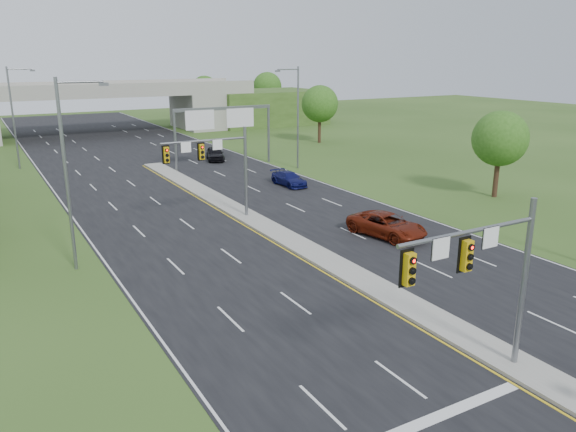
# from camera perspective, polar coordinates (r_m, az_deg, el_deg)

# --- Properties ---
(ground) EXTENTS (240.00, 240.00, 0.00)m
(ground) POSITION_cam_1_polar(r_m,az_deg,el_deg) (25.25, 21.93, -13.89)
(ground) COLOR #324E1C
(ground) RESTS_ON ground
(road) EXTENTS (24.00, 160.00, 0.02)m
(road) POSITION_cam_1_polar(r_m,az_deg,el_deg) (52.66, -8.93, 2.52)
(road) COLOR black
(road) RESTS_ON ground
(median) EXTENTS (2.00, 54.00, 0.16)m
(median) POSITION_cam_1_polar(r_m,az_deg,el_deg) (41.99, -3.04, -0.64)
(median) COLOR gray
(median) RESTS_ON road
(lane_markings) EXTENTS (23.72, 160.00, 0.01)m
(lane_markings) POSITION_cam_1_polar(r_m,az_deg,el_deg) (46.95, -6.95, 0.97)
(lane_markings) COLOR gold
(lane_markings) RESTS_ON road
(signal_mast_near) EXTENTS (6.62, 0.60, 7.00)m
(signal_mast_near) POSITION_cam_1_polar(r_m,az_deg,el_deg) (21.63, 19.59, -4.89)
(signal_mast_near) COLOR slate
(signal_mast_near) RESTS_ON ground
(signal_mast_far) EXTENTS (6.62, 0.60, 7.00)m
(signal_mast_far) POSITION_cam_1_polar(r_m,az_deg,el_deg) (41.71, -7.13, 5.69)
(signal_mast_far) COLOR slate
(signal_mast_far) RESTS_ON ground
(sign_gantry) EXTENTS (11.58, 0.44, 6.67)m
(sign_gantry) POSITION_cam_1_polar(r_m,az_deg,el_deg) (63.33, -6.69, 9.66)
(sign_gantry) COLOR slate
(sign_gantry) RESTS_ON ground
(overpass) EXTENTS (80.00, 14.00, 8.10)m
(overpass) POSITION_cam_1_polar(r_m,az_deg,el_deg) (95.12, -18.97, 9.98)
(overpass) COLOR gray
(overpass) RESTS_ON ground
(lightpole_l_mid) EXTENTS (2.85, 0.25, 11.00)m
(lightpole_l_mid) POSITION_cam_1_polar(r_m,az_deg,el_deg) (33.87, -21.36, 4.70)
(lightpole_l_mid) COLOR slate
(lightpole_l_mid) RESTS_ON ground
(lightpole_l_far) EXTENTS (2.85, 0.25, 11.00)m
(lightpole_l_far) POSITION_cam_1_polar(r_m,az_deg,el_deg) (68.44, -26.02, 9.37)
(lightpole_l_far) COLOR slate
(lightpole_l_far) RESTS_ON ground
(lightpole_r_far) EXTENTS (2.85, 0.25, 11.00)m
(lightpole_r_far) POSITION_cam_1_polar(r_m,az_deg,el_deg) (61.83, 0.86, 10.42)
(lightpole_r_far) COLOR slate
(lightpole_r_far) RESTS_ON ground
(tree_r_near) EXTENTS (4.80, 4.80, 7.60)m
(tree_r_near) POSITION_cam_1_polar(r_m,az_deg,el_deg) (52.29, 20.75, 7.36)
(tree_r_near) COLOR #382316
(tree_r_near) RESTS_ON ground
(tree_r_mid) EXTENTS (5.20, 5.20, 8.12)m
(tree_r_mid) POSITION_cam_1_polar(r_m,az_deg,el_deg) (81.25, 3.25, 11.30)
(tree_r_mid) COLOR #382316
(tree_r_mid) RESTS_ON ground
(tree_back_c) EXTENTS (5.60, 5.60, 8.32)m
(tree_back_c) POSITION_cam_1_polar(r_m,az_deg,el_deg) (115.13, -8.45, 12.53)
(tree_back_c) COLOR #382316
(tree_back_c) RESTS_ON ground
(tree_back_d) EXTENTS (6.00, 6.00, 8.85)m
(tree_back_d) POSITION_cam_1_polar(r_m,az_deg,el_deg) (120.92, -2.12, 13.00)
(tree_back_d) COLOR #382316
(tree_back_d) RESTS_ON ground
(car_far_a) EXTENTS (3.78, 6.22, 1.61)m
(car_far_a) POSITION_cam_1_polar(r_m,az_deg,el_deg) (39.33, 10.03, -0.91)
(car_far_a) COLOR #5E1809
(car_far_a) RESTS_ON road
(car_far_b) EXTENTS (2.05, 4.62, 1.32)m
(car_far_b) POSITION_cam_1_polar(r_m,az_deg,el_deg) (54.11, 0.10, 3.80)
(car_far_b) COLOR #0C104A
(car_far_b) RESTS_ON road
(car_far_c) EXTENTS (3.23, 5.10, 1.62)m
(car_far_c) POSITION_cam_1_polar(r_m,az_deg,el_deg) (68.05, -7.42, 6.32)
(car_far_c) COLOR black
(car_far_c) RESTS_ON road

